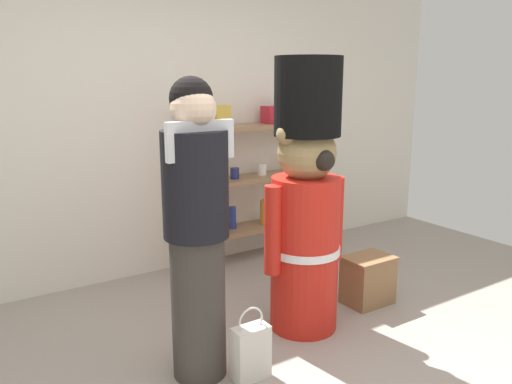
{
  "coord_description": "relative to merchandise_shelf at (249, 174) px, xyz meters",
  "views": [
    {
      "loc": [
        -1.6,
        -1.87,
        1.66
      ],
      "look_at": [
        -0.01,
        0.58,
        1.0
      ],
      "focal_mm": 35.94,
      "sensor_mm": 36.0,
      "label": 1
    }
  ],
  "objects": [
    {
      "name": "display_crate",
      "position": [
        0.22,
        -1.32,
        -0.62
      ],
      "size": [
        0.36,
        0.27,
        0.36
      ],
      "color": "olive",
      "rests_on": "ground_plane"
    },
    {
      "name": "merchandise_shelf",
      "position": [
        0.0,
        0.0,
        0.0
      ],
      "size": [
        1.27,
        0.35,
        1.57
      ],
      "color": "#93704C",
      "rests_on": "ground_plane"
    },
    {
      "name": "person_shopper",
      "position": [
        -1.26,
        -1.46,
        0.07
      ],
      "size": [
        0.37,
        0.35,
        1.66
      ],
      "color": "#38332D",
      "rests_on": "ground_plane"
    },
    {
      "name": "shopping_bag",
      "position": [
        -1.04,
        -1.67,
        -0.64
      ],
      "size": [
        0.21,
        0.11,
        0.43
      ],
      "color": "silver",
      "rests_on": "ground_plane"
    },
    {
      "name": "back_wall",
      "position": [
        -0.83,
        0.22,
        0.5
      ],
      "size": [
        6.4,
        0.12,
        2.6
      ],
      "primitive_type": "cube",
      "color": "silver",
      "rests_on": "ground_plane"
    },
    {
      "name": "teddy_bear_guard",
      "position": [
        -0.41,
        -1.34,
        0.07
      ],
      "size": [
        0.62,
        0.47,
        1.78
      ],
      "color": "red",
      "rests_on": "ground_plane"
    }
  ]
}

